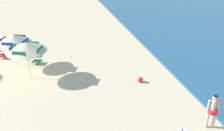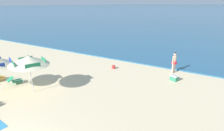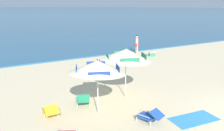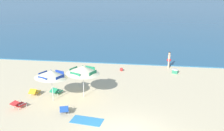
{
  "view_description": "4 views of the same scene",
  "coord_description": "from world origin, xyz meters",
  "views": [
    {
      "loc": [
        10.19,
        6.4,
        6.82
      ],
      "look_at": [
        -1.66,
        9.18,
        1.08
      ],
      "focal_mm": 38.77,
      "sensor_mm": 36.0,
      "label": 1
    },
    {
      "loc": [
        6.13,
        -1.71,
        5.12
      ],
      "look_at": [
        0.08,
        8.22,
        1.24
      ],
      "focal_mm": 30.14,
      "sensor_mm": 36.0,
      "label": 2
    },
    {
      "loc": [
        -8.82,
        -3.57,
        4.08
      ],
      "look_at": [
        -2.27,
        7.53,
        0.7
      ],
      "focal_mm": 36.57,
      "sensor_mm": 36.0,
      "label": 3
    },
    {
      "loc": [
        0.83,
        -9.87,
        6.79
      ],
      "look_at": [
        -1.76,
        7.61,
        1.46
      ],
      "focal_mm": 37.48,
      "sensor_mm": 36.0,
      "label": 4
    }
  ],
  "objects": [
    {
      "name": "cooler_box",
      "position": [
        3.55,
        10.8,
        0.2
      ],
      "size": [
        0.59,
        0.52,
        0.43
      ],
      "color": "#2D7F5B",
      "rests_on": "ground"
    },
    {
      "name": "lounge_chair_under_umbrella",
      "position": [
        -5.33,
        4.74,
        0.27
      ],
      "size": [
        0.8,
        1.01,
        0.52
      ],
      "color": "#1E7F56",
      "rests_on": "ground"
    },
    {
      "name": "person_standing_near_shore",
      "position": [
        3.09,
        12.35,
        0.94
      ],
      "size": [
        0.4,
        0.47,
        1.62
      ],
      "color": "beige",
      "rests_on": "ground"
    },
    {
      "name": "beach_ball",
      "position": [
        -1.34,
        10.77,
        0.16
      ],
      "size": [
        0.31,
        0.31,
        0.31
      ],
      "primitive_type": "sphere",
      "color": "red",
      "rests_on": "ground"
    },
    {
      "name": "beach_umbrella_striped_second",
      "position": [
        -3.29,
        4.59,
        1.99
      ],
      "size": [
        2.43,
        2.41,
        2.32
      ],
      "color": "silver",
      "rests_on": "ground"
    }
  ]
}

